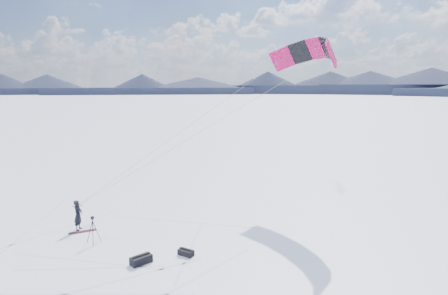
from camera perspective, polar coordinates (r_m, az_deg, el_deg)
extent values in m
plane|color=white|center=(19.06, -17.22, -15.06)|extent=(1800.00, 1800.00, 0.00)
cube|color=#171E31|center=(332.71, 24.19, 7.83)|extent=(145.33, 128.71, 5.57)
cone|color=#171E31|center=(332.68, 24.22, 8.31)|extent=(89.94, 89.94, 8.00)
cube|color=#171E31|center=(335.61, 7.63, 8.58)|extent=(156.07, 96.69, 5.57)
cone|color=#171E31|center=(335.58, 7.64, 9.06)|extent=(82.96, 82.96, 8.00)
cube|color=#171E31|center=(337.18, -8.86, 8.56)|extent=(152.94, 56.08, 5.57)
cone|color=#171E31|center=(337.15, -8.87, 9.03)|extent=(68.60, 68.60, 8.00)
cube|color=#171E31|center=(337.30, -25.26, 7.77)|extent=(156.25, 77.25, 5.57)
cone|color=#171E31|center=(337.27, -25.30, 8.24)|extent=(76.64, 76.64, 8.00)
cube|color=silver|center=(18.15, -28.59, -17.11)|extent=(3.52, 7.29, 0.01)
cube|color=silver|center=(19.81, -21.85, -14.35)|extent=(6.45, 7.79, 0.01)
cube|color=silver|center=(21.72, -16.35, -11.89)|extent=(11.66, 3.07, 0.01)
cube|color=silver|center=(16.46, -11.42, -18.91)|extent=(1.27, 5.91, 0.01)
cube|color=silver|center=(18.61, -6.15, -15.28)|extent=(6.52, 4.83, 0.01)
cube|color=silver|center=(20.92, -2.14, -12.34)|extent=(8.85, 4.87, 0.01)
cube|color=silver|center=(18.01, -25.62, -17.09)|extent=(5.61, 2.36, 0.01)
imported|color=black|center=(22.32, -21.22, -11.59)|extent=(0.54, 0.69, 1.66)
cube|color=maroon|center=(21.92, -20.78, -11.90)|extent=(1.41, 0.58, 0.04)
cylinder|color=black|center=(20.15, -18.81, -11.95)|extent=(0.37, 0.25, 1.19)
cylinder|color=black|center=(20.19, -19.78, -11.97)|extent=(0.38, 0.22, 1.19)
cylinder|color=black|center=(19.90, -19.36, -12.26)|extent=(0.04, 0.42, 1.19)
cylinder|color=black|center=(19.94, -19.38, -10.97)|extent=(0.04, 0.04, 0.38)
cube|color=black|center=(19.85, -19.42, -10.30)|extent=(0.10, 0.10, 0.05)
cube|color=black|center=(19.82, -19.43, -10.04)|extent=(0.17, 0.16, 0.11)
cylinder|color=black|center=(19.91, -19.40, -9.95)|extent=(0.08, 0.11, 0.08)
cube|color=black|center=(17.59, -12.52, -16.37)|extent=(1.03, 0.85, 0.35)
cylinder|color=black|center=(17.51, -12.54, -15.78)|extent=(0.82, 0.52, 0.09)
cube|color=black|center=(18.04, -5.82, -15.65)|extent=(0.77, 0.77, 0.27)
cylinder|color=black|center=(17.97, -5.83, -15.19)|extent=(0.55, 0.55, 0.08)
cube|color=#C50C52|center=(22.98, 16.03, 13.68)|extent=(1.47, 1.41, 1.80)
cube|color=black|center=(24.40, 15.46, 14.34)|extent=(1.03, 1.59, 1.57)
cube|color=#C50C52|center=(25.74, 13.83, 14.44)|extent=(1.06, 1.60, 1.31)
cube|color=black|center=(26.82, 11.52, 14.02)|extent=(1.47, 1.47, 1.57)
cube|color=#C50C52|center=(27.51, 8.86, 13.18)|extent=(1.80, 1.15, 1.80)
cylinder|color=gray|center=(20.86, -2.40, 3.14)|extent=(14.34, 0.44, 8.27)
cylinder|color=gray|center=(23.44, -4.64, 3.82)|extent=(13.45, 5.01, 8.27)
cylinder|color=black|center=(21.88, -21.43, -8.28)|extent=(0.55, 0.12, 0.03)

